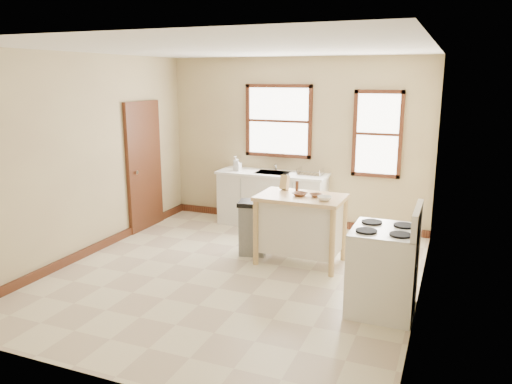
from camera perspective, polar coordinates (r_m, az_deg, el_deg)
floor at (r=6.53m, az=-2.44°, el=-9.32°), size 5.00×5.00×0.00m
ceiling at (r=6.04m, az=-2.71°, el=16.04°), size 5.00×5.00×0.00m
wall_back at (r=8.44m, az=4.53°, el=5.66°), size 4.50×0.04×2.80m
wall_left at (r=7.35m, az=-18.78°, el=3.89°), size 0.04×5.00×2.80m
wall_right at (r=5.60m, az=18.88°, el=1.17°), size 0.04×5.00×2.80m
window_main at (r=8.48m, az=2.58°, el=8.10°), size 1.17×0.06×1.22m
window_side at (r=8.10m, az=13.71°, el=6.44°), size 0.77×0.06×1.37m
door_left at (r=8.39m, az=-12.65°, el=2.92°), size 0.06×0.90×2.10m
baseboard_back at (r=8.69m, az=4.31°, el=-3.16°), size 4.50×0.04×0.12m
baseboard_left at (r=7.64m, az=-17.87°, el=-6.08°), size 0.04×5.00×0.12m
sink_counter at (r=8.43m, az=1.86°, el=-0.82°), size 1.86×0.62×0.92m
faucet at (r=8.48m, az=2.31°, el=3.20°), size 0.03×0.03×0.22m
soap_bottle_a at (r=8.49m, az=-2.35°, el=3.29°), size 0.12×0.12×0.24m
soap_bottle_b at (r=8.46m, az=-2.07°, el=3.11°), size 0.11×0.11×0.20m
dish_rack at (r=8.15m, az=6.25°, el=2.29°), size 0.44×0.36×0.10m
kitchen_island at (r=6.78m, az=5.11°, el=-4.27°), size 1.16×0.76×0.94m
knife_block at (r=6.95m, az=3.29°, el=1.05°), size 0.11×0.11×0.20m
pepper_grinder at (r=6.87m, az=4.71°, el=0.67°), size 0.05×0.05×0.15m
bowl_a at (r=6.63m, az=5.04°, el=-0.26°), size 0.25×0.25×0.05m
bowl_b at (r=6.60m, az=6.87°, el=-0.39°), size 0.23×0.23×0.04m
bowl_c at (r=6.41m, az=7.83°, el=-0.74°), size 0.23×0.23×0.06m
trash_bin at (r=7.09m, az=-0.35°, el=-4.13°), size 0.46×0.41×0.78m
gas_stove at (r=5.53m, az=14.39°, el=-7.36°), size 0.74×0.75×1.19m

